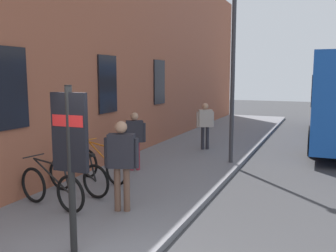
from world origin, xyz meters
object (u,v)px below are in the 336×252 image
(pedestrian_near_bus, at_px, (135,135))
(street_lamp, at_px, (233,49))
(bicycle_end_of_row, at_px, (102,165))
(bicycle_leaning_wall, at_px, (52,188))
(transit_info_sign, at_px, (70,143))
(pedestrian_crossing_street, at_px, (121,157))
(bicycle_under_window, at_px, (78,176))
(pedestrian_by_facade, at_px, (205,121))

(pedestrian_near_bus, distance_m, street_lamp, 3.68)
(bicycle_end_of_row, bearing_deg, bicycle_leaning_wall, -176.89)
(bicycle_leaning_wall, xyz_separation_m, transit_info_sign, (-1.31, -1.51, 1.21))
(bicycle_leaning_wall, relative_size, pedestrian_near_bus, 1.13)
(bicycle_end_of_row, height_order, transit_info_sign, transit_info_sign)
(pedestrian_crossing_street, bearing_deg, pedestrian_near_bus, 23.64)
(bicycle_under_window, distance_m, bicycle_end_of_row, 1.01)
(bicycle_leaning_wall, height_order, pedestrian_by_facade, pedestrian_by_facade)
(bicycle_leaning_wall, bearing_deg, bicycle_under_window, 2.63)
(bicycle_leaning_wall, height_order, pedestrian_near_bus, pedestrian_near_bus)
(street_lamp, bearing_deg, pedestrian_by_facade, 39.52)
(pedestrian_by_facade, xyz_separation_m, street_lamp, (-1.54, -1.27, 2.29))
(bicycle_under_window, relative_size, transit_info_sign, 0.73)
(transit_info_sign, distance_m, pedestrian_by_facade, 7.90)
(pedestrian_near_bus, height_order, pedestrian_crossing_street, pedestrian_crossing_street)
(bicycle_under_window, height_order, pedestrian_near_bus, pedestrian_near_bus)
(bicycle_end_of_row, xyz_separation_m, street_lamp, (3.12, -2.39, 2.88))
(bicycle_under_window, distance_m, pedestrian_near_bus, 2.33)
(bicycle_under_window, xyz_separation_m, pedestrian_near_bus, (2.26, -0.16, 0.56))
(bicycle_under_window, bearing_deg, pedestrian_crossing_street, -109.65)
(pedestrian_by_facade, bearing_deg, bicycle_end_of_row, 166.55)
(bicycle_leaning_wall, distance_m, bicycle_end_of_row, 1.89)
(pedestrian_crossing_street, bearing_deg, pedestrian_by_facade, 2.89)
(bicycle_leaning_wall, height_order, bicycle_end_of_row, same)
(bicycle_under_window, distance_m, transit_info_sign, 2.94)
(bicycle_under_window, relative_size, pedestrian_near_bus, 1.13)
(bicycle_leaning_wall, bearing_deg, pedestrian_by_facade, -8.80)
(bicycle_end_of_row, distance_m, pedestrian_crossing_street, 2.17)
(bicycle_under_window, relative_size, street_lamp, 0.32)
(bicycle_end_of_row, relative_size, pedestrian_by_facade, 1.07)
(bicycle_leaning_wall, bearing_deg, bicycle_end_of_row, 3.11)
(street_lamp, bearing_deg, bicycle_end_of_row, 142.56)
(pedestrian_near_bus, bearing_deg, transit_info_sign, -162.66)
(pedestrian_by_facade, bearing_deg, pedestrian_crossing_street, -177.11)
(transit_info_sign, height_order, pedestrian_near_bus, transit_info_sign)
(bicycle_under_window, relative_size, pedestrian_by_facade, 1.10)
(transit_info_sign, bearing_deg, pedestrian_by_facade, 3.62)
(bicycle_end_of_row, height_order, pedestrian_crossing_street, pedestrian_crossing_street)
(pedestrian_near_bus, xyz_separation_m, street_lamp, (1.87, -2.16, 2.32))
(bicycle_under_window, height_order, bicycle_end_of_row, same)
(bicycle_end_of_row, xyz_separation_m, pedestrian_crossing_street, (-1.50, -1.43, 0.65))
(pedestrian_crossing_street, distance_m, street_lamp, 5.22)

